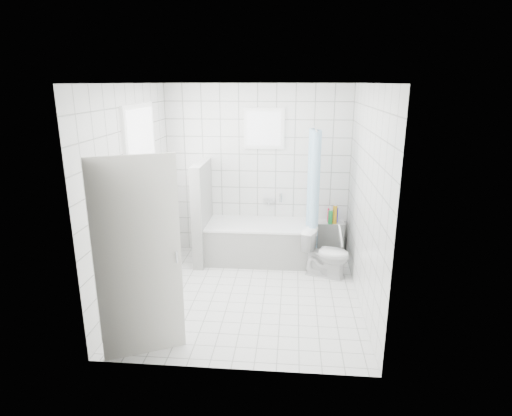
# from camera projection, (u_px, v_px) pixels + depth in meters

# --- Properties ---
(ground) EXTENTS (3.00, 3.00, 0.00)m
(ground) POSITION_uv_depth(u_px,v_px,m) (248.00, 294.00, 5.49)
(ground) COLOR white
(ground) RESTS_ON ground
(ceiling) EXTENTS (3.00, 3.00, 0.00)m
(ceiling) POSITION_uv_depth(u_px,v_px,m) (246.00, 83.00, 4.75)
(ceiling) COLOR white
(ceiling) RESTS_ON ground
(wall_back) EXTENTS (2.80, 0.02, 2.60)m
(wall_back) POSITION_uv_depth(u_px,v_px,m) (257.00, 171.00, 6.55)
(wall_back) COLOR white
(wall_back) RESTS_ON ground
(wall_front) EXTENTS (2.80, 0.02, 2.60)m
(wall_front) POSITION_uv_depth(u_px,v_px,m) (228.00, 241.00, 3.68)
(wall_front) COLOR white
(wall_front) RESTS_ON ground
(wall_left) EXTENTS (0.02, 3.00, 2.60)m
(wall_left) POSITION_uv_depth(u_px,v_px,m) (134.00, 194.00, 5.23)
(wall_left) COLOR white
(wall_left) RESTS_ON ground
(wall_right) EXTENTS (0.02, 3.00, 2.60)m
(wall_right) POSITION_uv_depth(u_px,v_px,m) (366.00, 199.00, 5.00)
(wall_right) COLOR white
(wall_right) RESTS_ON ground
(window_left) EXTENTS (0.01, 0.90, 1.40)m
(window_left) POSITION_uv_depth(u_px,v_px,m) (144.00, 165.00, 5.43)
(window_left) COLOR white
(window_left) RESTS_ON wall_left
(window_back) EXTENTS (0.50, 0.01, 0.50)m
(window_back) POSITION_uv_depth(u_px,v_px,m) (264.00, 129.00, 6.31)
(window_back) COLOR white
(window_back) RESTS_ON wall_back
(window_sill) EXTENTS (0.18, 1.02, 0.08)m
(window_sill) POSITION_uv_depth(u_px,v_px,m) (151.00, 220.00, 5.64)
(window_sill) COLOR white
(window_sill) RESTS_ON wall_left
(door) EXTENTS (0.74, 0.38, 2.00)m
(door) POSITION_uv_depth(u_px,v_px,m) (139.00, 260.00, 4.03)
(door) COLOR silver
(door) RESTS_ON ground
(bathtub) EXTENTS (1.62, 0.77, 0.58)m
(bathtub) POSITION_uv_depth(u_px,v_px,m) (261.00, 242.00, 6.47)
(bathtub) COLOR white
(bathtub) RESTS_ON ground
(partition_wall) EXTENTS (0.15, 0.85, 1.50)m
(partition_wall) POSITION_uv_depth(u_px,v_px,m) (202.00, 212.00, 6.37)
(partition_wall) COLOR white
(partition_wall) RESTS_ON ground
(tiled_ledge) EXTENTS (0.40, 0.24, 0.55)m
(tiled_ledge) POSITION_uv_depth(u_px,v_px,m) (330.00, 239.00, 6.63)
(tiled_ledge) COLOR white
(tiled_ledge) RESTS_ON ground
(toilet) EXTENTS (0.73, 0.55, 0.66)m
(toilet) POSITION_uv_depth(u_px,v_px,m) (326.00, 253.00, 5.93)
(toilet) COLOR white
(toilet) RESTS_ON ground
(curtain_rod) EXTENTS (0.02, 0.80, 0.02)m
(curtain_rod) POSITION_uv_depth(u_px,v_px,m) (315.00, 128.00, 5.90)
(curtain_rod) COLOR silver
(curtain_rod) RESTS_ON wall_back
(shower_curtain) EXTENTS (0.14, 0.48, 1.78)m
(shower_curtain) POSITION_uv_depth(u_px,v_px,m) (313.00, 194.00, 6.03)
(shower_curtain) COLOR #4291C2
(shower_curtain) RESTS_ON curtain_rod
(tub_faucet) EXTENTS (0.18, 0.06, 0.06)m
(tub_faucet) POSITION_uv_depth(u_px,v_px,m) (269.00, 200.00, 6.62)
(tub_faucet) COLOR silver
(tub_faucet) RESTS_ON wall_back
(sill_bottles) EXTENTS (0.17, 0.75, 0.31)m
(sill_bottles) POSITION_uv_depth(u_px,v_px,m) (150.00, 210.00, 5.54)
(sill_bottles) COLOR #BE5FA2
(sill_bottles) RESTS_ON window_sill
(ledge_bottles) EXTENTS (0.16, 0.16, 0.28)m
(ledge_bottles) POSITION_uv_depth(u_px,v_px,m) (333.00, 215.00, 6.48)
(ledge_bottles) COLOR #FCAF1A
(ledge_bottles) RESTS_ON tiled_ledge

